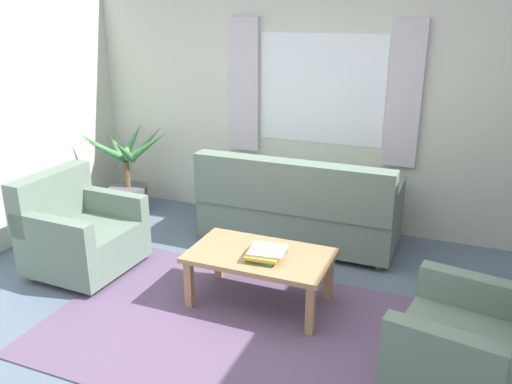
{
  "coord_description": "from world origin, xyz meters",
  "views": [
    {
      "loc": [
        1.41,
        -3.0,
        2.23
      ],
      "look_at": [
        -0.1,
        0.7,
        0.82
      ],
      "focal_mm": 36.73,
      "sensor_mm": 36.0,
      "label": 1
    }
  ],
  "objects_px": {
    "couch": "(298,209)",
    "armchair_left": "(79,233)",
    "book_stack_on_table": "(266,253)",
    "coffee_table": "(260,260)",
    "armchair_right": "(480,351)",
    "potted_plant": "(127,177)"
  },
  "relations": [
    {
      "from": "armchair_left",
      "to": "armchair_right",
      "type": "relative_size",
      "value": 0.91
    },
    {
      "from": "couch",
      "to": "armchair_left",
      "type": "relative_size",
      "value": 2.16
    },
    {
      "from": "couch",
      "to": "coffee_table",
      "type": "height_order",
      "value": "couch"
    },
    {
      "from": "couch",
      "to": "armchair_right",
      "type": "height_order",
      "value": "couch"
    },
    {
      "from": "couch",
      "to": "book_stack_on_table",
      "type": "height_order",
      "value": "couch"
    },
    {
      "from": "potted_plant",
      "to": "couch",
      "type": "bearing_deg",
      "value": -3.51
    },
    {
      "from": "couch",
      "to": "potted_plant",
      "type": "bearing_deg",
      "value": -3.51
    },
    {
      "from": "armchair_left",
      "to": "couch",
      "type": "bearing_deg",
      "value": -50.35
    },
    {
      "from": "armchair_left",
      "to": "armchair_right",
      "type": "bearing_deg",
      "value": -96.22
    },
    {
      "from": "armchair_right",
      "to": "book_stack_on_table",
      "type": "distance_m",
      "value": 1.61
    },
    {
      "from": "book_stack_on_table",
      "to": "potted_plant",
      "type": "xyz_separation_m",
      "value": [
        -2.23,
        1.36,
        -0.08
      ]
    },
    {
      "from": "couch",
      "to": "book_stack_on_table",
      "type": "distance_m",
      "value": 1.25
    },
    {
      "from": "potted_plant",
      "to": "armchair_right",
      "type": "bearing_deg",
      "value": -26.36
    },
    {
      "from": "book_stack_on_table",
      "to": "armchair_left",
      "type": "bearing_deg",
      "value": -179.41
    },
    {
      "from": "couch",
      "to": "coffee_table",
      "type": "xyz_separation_m",
      "value": [
        0.08,
        -1.19,
        0.01
      ]
    },
    {
      "from": "armchair_left",
      "to": "armchair_right",
      "type": "distance_m",
      "value": 3.33
    },
    {
      "from": "armchair_right",
      "to": "coffee_table",
      "type": "distance_m",
      "value": 1.68
    },
    {
      "from": "armchair_left",
      "to": "coffee_table",
      "type": "bearing_deg",
      "value": -85.86
    },
    {
      "from": "coffee_table",
      "to": "potted_plant",
      "type": "relative_size",
      "value": 1.01
    },
    {
      "from": "armchair_left",
      "to": "book_stack_on_table",
      "type": "relative_size",
      "value": 2.6
    },
    {
      "from": "armchair_left",
      "to": "potted_plant",
      "type": "relative_size",
      "value": 0.81
    },
    {
      "from": "couch",
      "to": "armchair_left",
      "type": "distance_m",
      "value": 2.05
    }
  ]
}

